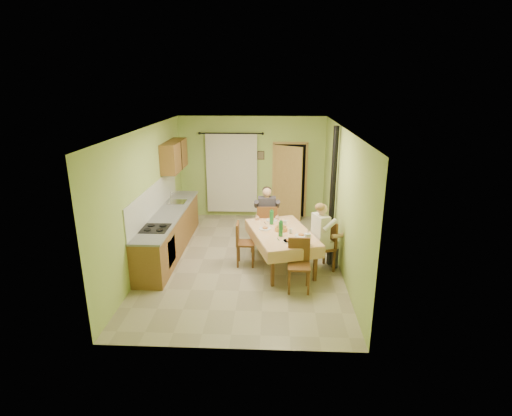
{
  "coord_description": "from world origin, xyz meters",
  "views": [
    {
      "loc": [
        0.62,
        -7.84,
        3.68
      ],
      "look_at": [
        0.25,
        0.1,
        1.15
      ],
      "focal_mm": 28.0,
      "sensor_mm": 36.0,
      "label": 1
    }
  ],
  "objects_px": {
    "chair_right": "(321,256)",
    "chair_near": "(298,275)",
    "man_far": "(267,210)",
    "dining_table": "(281,249)",
    "man_right": "(322,229)",
    "stove_flue": "(332,208)",
    "chair_far": "(267,234)",
    "chair_left": "(245,252)"
  },
  "relations": [
    {
      "from": "chair_right",
      "to": "chair_left",
      "type": "bearing_deg",
      "value": 62.3
    },
    {
      "from": "dining_table",
      "to": "man_far",
      "type": "bearing_deg",
      "value": 90.9
    },
    {
      "from": "chair_far",
      "to": "man_far",
      "type": "relative_size",
      "value": 0.73
    },
    {
      "from": "chair_left",
      "to": "stove_flue",
      "type": "xyz_separation_m",
      "value": [
        1.86,
        0.81,
        0.74
      ]
    },
    {
      "from": "man_far",
      "to": "dining_table",
      "type": "bearing_deg",
      "value": -75.43
    },
    {
      "from": "man_far",
      "to": "chair_left",
      "type": "bearing_deg",
      "value": -116.16
    },
    {
      "from": "dining_table",
      "to": "stove_flue",
      "type": "relative_size",
      "value": 0.76
    },
    {
      "from": "chair_far",
      "to": "man_right",
      "type": "xyz_separation_m",
      "value": [
        1.12,
        -1.15,
        0.59
      ]
    },
    {
      "from": "man_right",
      "to": "stove_flue",
      "type": "relative_size",
      "value": 0.5
    },
    {
      "from": "chair_near",
      "to": "dining_table",
      "type": "bearing_deg",
      "value": -72.44
    },
    {
      "from": "dining_table",
      "to": "man_far",
      "type": "relative_size",
      "value": 1.52
    },
    {
      "from": "dining_table",
      "to": "chair_left",
      "type": "xyz_separation_m",
      "value": [
        -0.76,
        0.01,
        -0.09
      ]
    },
    {
      "from": "chair_far",
      "to": "man_right",
      "type": "distance_m",
      "value": 1.71
    },
    {
      "from": "chair_right",
      "to": "chair_near",
      "type": "bearing_deg",
      "value": 127.35
    },
    {
      "from": "chair_right",
      "to": "stove_flue",
      "type": "distance_m",
      "value": 1.24
    },
    {
      "from": "chair_right",
      "to": "man_right",
      "type": "height_order",
      "value": "man_right"
    },
    {
      "from": "man_right",
      "to": "stove_flue",
      "type": "distance_m",
      "value": 1.02
    },
    {
      "from": "dining_table",
      "to": "chair_right",
      "type": "relative_size",
      "value": 2.06
    },
    {
      "from": "dining_table",
      "to": "chair_far",
      "type": "relative_size",
      "value": 2.08
    },
    {
      "from": "dining_table",
      "to": "chair_left",
      "type": "height_order",
      "value": "chair_left"
    },
    {
      "from": "chair_right",
      "to": "stove_flue",
      "type": "xyz_separation_m",
      "value": [
        0.3,
        0.96,
        0.73
      ]
    },
    {
      "from": "dining_table",
      "to": "chair_right",
      "type": "distance_m",
      "value": 0.82
    },
    {
      "from": "chair_far",
      "to": "chair_left",
      "type": "height_order",
      "value": "chair_far"
    },
    {
      "from": "chair_far",
      "to": "man_far",
      "type": "distance_m",
      "value": 0.59
    },
    {
      "from": "chair_left",
      "to": "stove_flue",
      "type": "bearing_deg",
      "value": 113.64
    },
    {
      "from": "stove_flue",
      "to": "chair_left",
      "type": "bearing_deg",
      "value": -156.45
    },
    {
      "from": "chair_far",
      "to": "chair_near",
      "type": "xyz_separation_m",
      "value": [
        0.62,
        -2.01,
        -0.0
      ]
    },
    {
      "from": "chair_left",
      "to": "chair_near",
      "type": "bearing_deg",
      "value": 46.16
    },
    {
      "from": "chair_near",
      "to": "man_far",
      "type": "xyz_separation_m",
      "value": [
        -0.63,
        2.03,
        0.59
      ]
    },
    {
      "from": "dining_table",
      "to": "stove_flue",
      "type": "xyz_separation_m",
      "value": [
        1.11,
        0.82,
        0.65
      ]
    },
    {
      "from": "man_far",
      "to": "stove_flue",
      "type": "xyz_separation_m",
      "value": [
        1.43,
        -0.2,
        0.15
      ]
    },
    {
      "from": "dining_table",
      "to": "man_right",
      "type": "bearing_deg",
      "value": -26.8
    },
    {
      "from": "dining_table",
      "to": "chair_far",
      "type": "bearing_deg",
      "value": 91.12
    },
    {
      "from": "chair_right",
      "to": "man_right",
      "type": "relative_size",
      "value": 0.74
    },
    {
      "from": "chair_near",
      "to": "man_right",
      "type": "distance_m",
      "value": 1.16
    },
    {
      "from": "chair_near",
      "to": "man_far",
      "type": "height_order",
      "value": "man_far"
    },
    {
      "from": "chair_left",
      "to": "man_far",
      "type": "bearing_deg",
      "value": 157.01
    },
    {
      "from": "chair_right",
      "to": "man_far",
      "type": "xyz_separation_m",
      "value": [
        -1.13,
        1.16,
        0.59
      ]
    },
    {
      "from": "chair_near",
      "to": "chair_left",
      "type": "bearing_deg",
      "value": -42.99
    },
    {
      "from": "chair_right",
      "to": "man_right",
      "type": "xyz_separation_m",
      "value": [
        -0.01,
        -0.01,
        0.59
      ]
    },
    {
      "from": "dining_table",
      "to": "chair_far",
      "type": "xyz_separation_m",
      "value": [
        -0.32,
        1.01,
        -0.09
      ]
    },
    {
      "from": "chair_right",
      "to": "stove_flue",
      "type": "relative_size",
      "value": 0.37
    }
  ]
}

